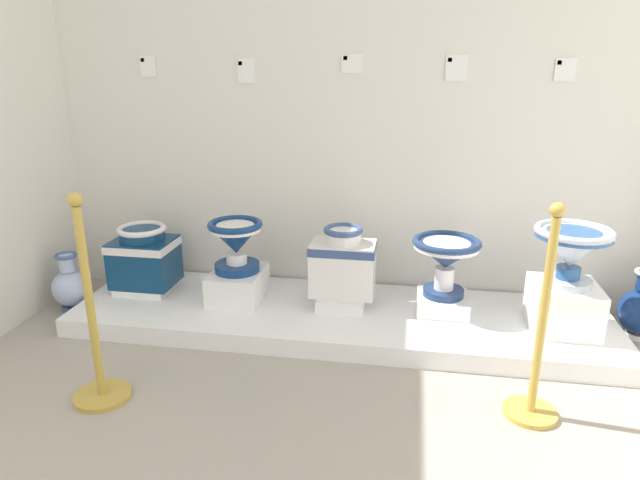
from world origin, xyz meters
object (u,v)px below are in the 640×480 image
(decorative_vase_companion, at_px, (70,286))
(plinth_block_rightmost, at_px, (238,285))
(plinth_block_pale_glazed, at_px, (442,303))
(plinth_block_tall_cobalt, at_px, (342,298))
(plinth_block_squat_floral, at_px, (563,307))
(antique_toilet_pale_glazed, at_px, (446,255))
(stanchion_post_near_left, at_px, (96,345))
(info_placard_third, at_px, (352,64))
(antique_toilet_broad_patterned, at_px, (144,255))
(antique_toilet_tall_cobalt, at_px, (343,261))
(info_placard_second, at_px, (246,71))
(info_placard_fifth, at_px, (565,69))
(info_placard_fourth, at_px, (456,68))
(info_placard_first, at_px, (148,66))
(antique_toilet_rightmost, at_px, (236,240))
(antique_toilet_squat_floral, at_px, (572,247))
(plinth_block_broad_patterned, at_px, (147,286))
(stanchion_post_near_right, at_px, (538,354))

(decorative_vase_companion, bearing_deg, plinth_block_rightmost, 5.58)
(plinth_block_pale_glazed, bearing_deg, plinth_block_tall_cobalt, 179.71)
(plinth_block_squat_floral, bearing_deg, antique_toilet_pale_glazed, 169.63)
(decorative_vase_companion, relative_size, stanchion_post_near_left, 0.38)
(plinth_block_rightmost, distance_m, info_placard_third, 1.54)
(antique_toilet_broad_patterned, distance_m, antique_toilet_pale_glazed, 1.92)
(plinth_block_tall_cobalt, xyz_separation_m, decorative_vase_companion, (-1.77, -0.15, 0.02))
(antique_toilet_tall_cobalt, xyz_separation_m, info_placard_second, (-0.68, 0.37, 1.11))
(plinth_block_rightmost, distance_m, info_placard_fifth, 2.33)
(info_placard_fourth, bearing_deg, info_placard_first, -180.00)
(decorative_vase_companion, bearing_deg, antique_toilet_rightmost, 5.58)
(info_placard_second, distance_m, info_placard_third, 0.67)
(antique_toilet_squat_floral, xyz_separation_m, info_placard_fifth, (-0.04, 0.49, 0.92))
(stanchion_post_near_left, bearing_deg, info_placard_fifth, 31.93)
(plinth_block_broad_patterned, xyz_separation_m, stanchion_post_near_left, (0.27, -1.05, 0.16))
(plinth_block_squat_floral, bearing_deg, plinth_block_pale_glazed, 169.63)
(plinth_block_rightmost, relative_size, info_placard_fourth, 2.56)
(plinth_block_broad_patterned, relative_size, antique_toilet_squat_floral, 0.82)
(antique_toilet_broad_patterned, bearing_deg, antique_toilet_pale_glazed, -0.24)
(antique_toilet_pale_glazed, xyz_separation_m, stanchion_post_near_right, (0.37, -0.83, -0.16))
(plinth_block_tall_cobalt, distance_m, antique_toilet_pale_glazed, 0.69)
(antique_toilet_tall_cobalt, bearing_deg, info_placard_second, 151.51)
(plinth_block_pale_glazed, bearing_deg, info_placard_fifth, 31.13)
(plinth_block_broad_patterned, xyz_separation_m, plinth_block_pale_glazed, (1.92, -0.01, 0.03))
(plinth_block_rightmost, bearing_deg, decorative_vase_companion, -174.42)
(plinth_block_pale_glazed, xyz_separation_m, antique_toilet_pale_glazed, (0.00, 0.00, 0.31))
(antique_toilet_broad_patterned, relative_size, info_placard_third, 3.00)
(antique_toilet_tall_cobalt, xyz_separation_m, info_placard_fifth, (1.23, 0.37, 1.12))
(plinth_block_tall_cobalt, relative_size, info_placard_first, 2.61)
(antique_toilet_rightmost, relative_size, info_placard_third, 2.58)
(antique_toilet_broad_patterned, relative_size, plinth_block_tall_cobalt, 1.14)
(antique_toilet_tall_cobalt, relative_size, info_placard_first, 3.24)
(info_placard_first, relative_size, info_placard_fifth, 1.03)
(info_placard_first, bearing_deg, plinth_block_tall_cobalt, -15.41)
(antique_toilet_squat_floral, bearing_deg, info_placard_third, 158.85)
(plinth_block_tall_cobalt, bearing_deg, decorative_vase_companion, -175.24)
(info_placard_first, distance_m, decorative_vase_companion, 1.52)
(plinth_block_broad_patterned, relative_size, antique_toilet_pale_glazed, 0.84)
(info_placard_second, height_order, info_placard_fifth, same)
(plinth_block_broad_patterned, xyz_separation_m, antique_toilet_broad_patterned, (0.00, 0.00, 0.22))
(plinth_block_tall_cobalt, relative_size, info_placard_fourth, 2.27)
(antique_toilet_broad_patterned, height_order, plinth_block_rightmost, antique_toilet_broad_patterned)
(antique_toilet_rightmost, relative_size, plinth_block_tall_cobalt, 0.98)
(antique_toilet_broad_patterned, distance_m, plinth_block_squat_floral, 2.58)
(info_placard_fourth, bearing_deg, stanchion_post_near_left, -139.47)
(info_placard_second, distance_m, stanchion_post_near_left, 1.89)
(plinth_block_broad_patterned, bearing_deg, antique_toilet_rightmost, -3.94)
(info_placard_second, bearing_deg, antique_toilet_rightmost, -87.55)
(plinth_block_pale_glazed, relative_size, info_placard_first, 2.29)
(plinth_block_rightmost, xyz_separation_m, info_placard_third, (0.66, 0.41, 1.33))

